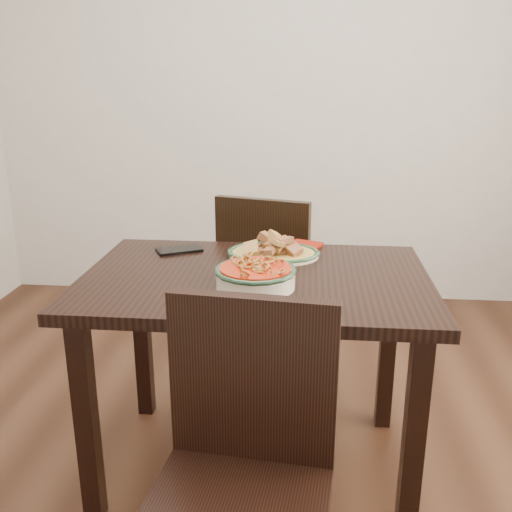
# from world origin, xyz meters

# --- Properties ---
(floor) EXTENTS (3.50, 3.50, 0.00)m
(floor) POSITION_xyz_m (0.00, 0.00, 0.00)
(floor) COLOR #321B0F
(floor) RESTS_ON ground
(wall_back) EXTENTS (3.50, 0.10, 2.60)m
(wall_back) POSITION_xyz_m (0.00, 1.75, 1.30)
(wall_back) COLOR beige
(wall_back) RESTS_ON ground
(dining_table) EXTENTS (1.15, 0.77, 0.75)m
(dining_table) POSITION_xyz_m (0.05, -0.01, 0.65)
(dining_table) COLOR black
(dining_table) RESTS_ON ground
(chair_far) EXTENTS (0.51, 0.51, 0.89)m
(chair_far) POSITION_xyz_m (0.06, 0.66, 0.50)
(chair_far) COLOR black
(chair_far) RESTS_ON ground
(chair_near) EXTENTS (0.46, 0.46, 0.89)m
(chair_near) POSITION_xyz_m (0.09, -0.66, 0.50)
(chair_near) COLOR black
(chair_near) RESTS_ON ground
(fish_plate) EXTENTS (0.33, 0.26, 0.11)m
(fish_plate) POSITION_xyz_m (0.10, 0.20, 0.79)
(fish_plate) COLOR beige
(fish_plate) RESTS_ON dining_table
(noodle_bowl) EXTENTS (0.26, 0.26, 0.08)m
(noodle_bowl) POSITION_xyz_m (0.06, -0.12, 0.79)
(noodle_bowl) COLOR beige
(noodle_bowl) RESTS_ON dining_table
(smartphone) EXTENTS (0.19, 0.15, 0.01)m
(smartphone) POSITION_xyz_m (-0.26, 0.24, 0.76)
(smartphone) COLOR black
(smartphone) RESTS_ON dining_table
(napkin) EXTENTS (0.14, 0.13, 0.01)m
(napkin) POSITION_xyz_m (0.21, 0.34, 0.76)
(napkin) COLOR maroon
(napkin) RESTS_ON dining_table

